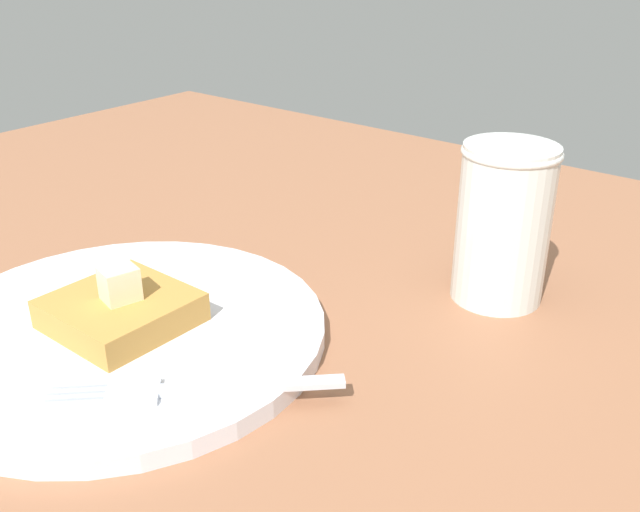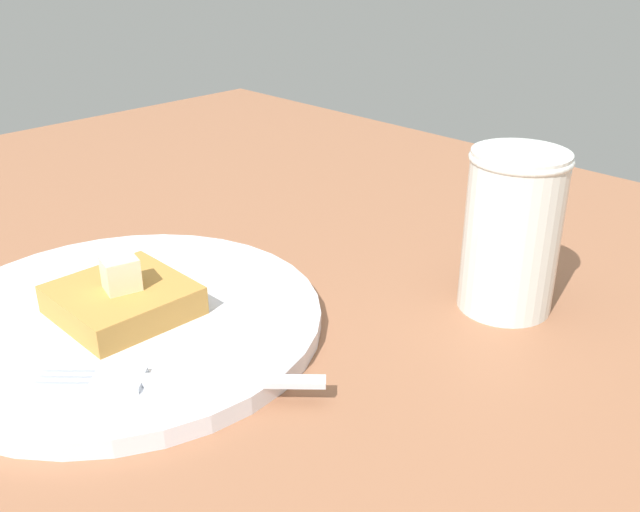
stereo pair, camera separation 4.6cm
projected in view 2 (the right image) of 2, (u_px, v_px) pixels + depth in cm
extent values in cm
cube|color=#966143|center=(66.00, 481.00, 35.41)|extent=(122.94, 122.94, 2.23)
cylinder|color=white|center=(125.00, 320.00, 46.33)|extent=(25.51, 25.51, 1.17)
torus|color=gray|center=(125.00, 318.00, 46.25)|extent=(25.51, 25.51, 0.80)
cube|color=#BB853C|center=(123.00, 300.00, 45.68)|extent=(7.82, 7.92, 1.89)
cube|color=beige|center=(121.00, 274.00, 44.61)|extent=(2.51, 2.36, 2.11)
cube|color=silver|center=(234.00, 381.00, 38.90)|extent=(7.60, 7.81, 0.36)
cube|color=silver|center=(118.00, 380.00, 38.99)|extent=(3.53, 3.54, 0.36)
cube|color=silver|center=(58.00, 388.00, 38.29)|extent=(2.46, 2.52, 0.36)
cube|color=silver|center=(62.00, 382.00, 38.79)|extent=(2.46, 2.52, 0.36)
cube|color=silver|center=(65.00, 377.00, 39.28)|extent=(2.46, 2.52, 0.36)
cube|color=silver|center=(69.00, 371.00, 39.78)|extent=(2.46, 2.52, 0.36)
cylinder|color=#481D07|center=(509.00, 254.00, 47.70)|extent=(5.80, 5.80, 7.79)
cylinder|color=silver|center=(512.00, 232.00, 47.01)|extent=(6.31, 6.31, 11.03)
torus|color=silver|center=(521.00, 158.00, 44.86)|extent=(6.56, 6.56, 0.50)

